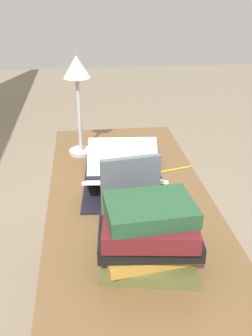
{
  "coord_description": "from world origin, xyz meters",
  "views": [
    {
      "loc": [
        -1.28,
        0.16,
        1.5
      ],
      "look_at": [
        0.06,
        0.0,
        0.83
      ],
      "focal_mm": 40.0,
      "sensor_mm": 36.0,
      "label": 1
    }
  ],
  "objects_px": {
    "open_book": "(124,174)",
    "coffee_mug": "(138,194)",
    "reading_lamp": "(77,82)",
    "pencil": "(176,169)",
    "book_stack_tall": "(149,235)",
    "book_standing_upright": "(131,192)"
  },
  "relations": [
    {
      "from": "open_book",
      "to": "coffee_mug",
      "type": "xyz_separation_m",
      "value": [
        -0.19,
        -0.03,
        0.01
      ]
    },
    {
      "from": "book_stack_tall",
      "to": "pencil",
      "type": "distance_m",
      "value": 0.64
    },
    {
      "from": "book_standing_upright",
      "to": "coffee_mug",
      "type": "xyz_separation_m",
      "value": [
        0.12,
        -0.04,
        -0.08
      ]
    },
    {
      "from": "book_stack_tall",
      "to": "coffee_mug",
      "type": "xyz_separation_m",
      "value": [
        0.33,
        -0.02,
        -0.06
      ]
    },
    {
      "from": "open_book",
      "to": "pencil",
      "type": "bearing_deg",
      "value": -67.89
    },
    {
      "from": "open_book",
      "to": "book_standing_upright",
      "type": "xyz_separation_m",
      "value": [
        -0.3,
        0.01,
        0.09
      ]
    },
    {
      "from": "book_stack_tall",
      "to": "reading_lamp",
      "type": "relative_size",
      "value": 0.66
    },
    {
      "from": "book_stack_tall",
      "to": "book_standing_upright",
      "type": "height_order",
      "value": "book_standing_upright"
    },
    {
      "from": "pencil",
      "to": "book_stack_tall",
      "type": "bearing_deg",
      "value": 158.89
    },
    {
      "from": "book_stack_tall",
      "to": "pencil",
      "type": "height_order",
      "value": "book_stack_tall"
    },
    {
      "from": "book_stack_tall",
      "to": "open_book",
      "type": "bearing_deg",
      "value": 1.77
    },
    {
      "from": "book_standing_upright",
      "to": "reading_lamp",
      "type": "relative_size",
      "value": 0.54
    },
    {
      "from": "reading_lamp",
      "to": "book_stack_tall",
      "type": "bearing_deg",
      "value": -167.1
    },
    {
      "from": "book_stack_tall",
      "to": "reading_lamp",
      "type": "distance_m",
      "value": 0.88
    },
    {
      "from": "open_book",
      "to": "book_stack_tall",
      "type": "relative_size",
      "value": 1.71
    },
    {
      "from": "book_standing_upright",
      "to": "coffee_mug",
      "type": "bearing_deg",
      "value": -27.35
    },
    {
      "from": "reading_lamp",
      "to": "pencil",
      "type": "distance_m",
      "value": 0.59
    },
    {
      "from": "coffee_mug",
      "to": "book_standing_upright",
      "type": "bearing_deg",
      "value": 160.11
    },
    {
      "from": "book_stack_tall",
      "to": "book_standing_upright",
      "type": "xyz_separation_m",
      "value": [
        0.21,
        0.03,
        0.02
      ]
    },
    {
      "from": "book_standing_upright",
      "to": "coffee_mug",
      "type": "relative_size",
      "value": 2.51
    },
    {
      "from": "pencil",
      "to": "coffee_mug",
      "type": "bearing_deg",
      "value": 141.05
    },
    {
      "from": "open_book",
      "to": "reading_lamp",
      "type": "height_order",
      "value": "reading_lamp"
    }
  ]
}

